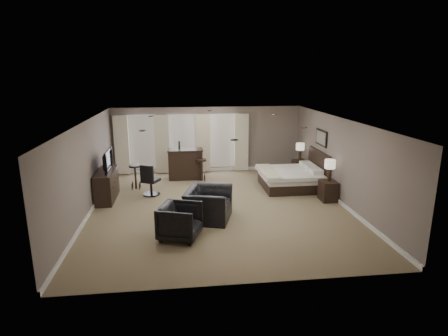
{
  "coord_description": "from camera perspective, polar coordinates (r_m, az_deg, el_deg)",
  "views": [
    {
      "loc": [
        -1.13,
        -10.55,
        3.96
      ],
      "look_at": [
        0.2,
        0.4,
        1.1
      ],
      "focal_mm": 30.0,
      "sensor_mm": 36.0,
      "label": 1
    }
  ],
  "objects": [
    {
      "name": "window_bay",
      "position": [
        14.91,
        -6.32,
        3.79
      ],
      "size": [
        5.25,
        0.2,
        2.3
      ],
      "color": "silver",
      "rests_on": "room"
    },
    {
      "name": "dresser",
      "position": [
        12.39,
        -17.44,
        -2.52
      ],
      "size": [
        0.52,
        1.61,
        0.94
      ],
      "primitive_type": "cube",
      "color": "black",
      "rests_on": "ground"
    },
    {
      "name": "bar_stool_left",
      "position": [
        13.26,
        -13.33,
        -1.33
      ],
      "size": [
        0.4,
        0.4,
        0.84
      ],
      "primitive_type": "cube",
      "rotation": [
        0.0,
        0.0,
        -0.01
      ],
      "color": "black",
      "rests_on": "ground"
    },
    {
      "name": "bed",
      "position": [
        13.14,
        9.71,
        -0.29
      ],
      "size": [
        2.03,
        1.94,
        1.29
      ],
      "primitive_type": "cube",
      "color": "silver",
      "rests_on": "ground"
    },
    {
      "name": "nightstand_near",
      "position": [
        12.21,
        15.58,
        -3.37
      ],
      "size": [
        0.48,
        0.58,
        0.63
      ],
      "primitive_type": "cube",
      "color": "black",
      "rests_on": "ground"
    },
    {
      "name": "desk_chair",
      "position": [
        12.46,
        -11.09,
        -1.72
      ],
      "size": [
        0.72,
        0.72,
        1.06
      ],
      "primitive_type": "cube",
      "rotation": [
        0.0,
        0.0,
        2.68
      ],
      "color": "black",
      "rests_on": "ground"
    },
    {
      "name": "bar_counter",
      "position": [
        14.18,
        -5.9,
        0.64
      ],
      "size": [
        1.31,
        0.68,
        1.15
      ],
      "primitive_type": "cube",
      "color": "black",
      "rests_on": "ground"
    },
    {
      "name": "lamp_near",
      "position": [
        12.03,
        15.79,
        -0.37
      ],
      "size": [
        0.33,
        0.33,
        0.69
      ],
      "primitive_type": "cube",
      "color": "beige",
      "rests_on": "nightstand_near"
    },
    {
      "name": "wall_art",
      "position": [
        13.27,
        14.57,
        4.48
      ],
      "size": [
        0.04,
        0.96,
        0.56
      ],
      "primitive_type": "cube",
      "color": "slate",
      "rests_on": "room"
    },
    {
      "name": "nightstand_far",
      "position": [
        14.82,
        11.38,
        -0.01
      ],
      "size": [
        0.47,
        0.57,
        0.62
      ],
      "primitive_type": "cube",
      "color": "black",
      "rests_on": "ground"
    },
    {
      "name": "armchair_near",
      "position": [
        10.26,
        -2.43,
        -4.74
      ],
      "size": [
        1.19,
        1.51,
        1.15
      ],
      "primitive_type": "imported",
      "rotation": [
        0.0,
        0.0,
        1.28
      ],
      "color": "black",
      "rests_on": "ground"
    },
    {
      "name": "bar_stool_right",
      "position": [
        13.87,
        -3.49,
        -0.31
      ],
      "size": [
        0.41,
        0.41,
        0.83
      ],
      "primitive_type": "cube",
      "rotation": [
        0.0,
        0.0,
        0.04
      ],
      "color": "black",
      "rests_on": "ground"
    },
    {
      "name": "room",
      "position": [
        10.94,
        -0.79,
        0.46
      ],
      "size": [
        7.6,
        8.6,
        2.64
      ],
      "color": "#76684B",
      "rests_on": "ground"
    },
    {
      "name": "armchair_far",
      "position": [
        9.19,
        -6.7,
        -7.84
      ],
      "size": [
        1.11,
        1.15,
        0.95
      ],
      "primitive_type": "imported",
      "rotation": [
        0.0,
        0.0,
        1.24
      ],
      "color": "black",
      "rests_on": "ground"
    },
    {
      "name": "tv",
      "position": [
        12.25,
        -17.63,
        -0.09
      ],
      "size": [
        0.65,
        1.14,
        0.15
      ],
      "primitive_type": "imported",
      "rotation": [
        0.0,
        0.0,
        1.57
      ],
      "color": "black",
      "rests_on": "dresser"
    },
    {
      "name": "lamp_far",
      "position": [
        14.68,
        11.5,
        2.44
      ],
      "size": [
        0.33,
        0.33,
        0.67
      ],
      "primitive_type": "cube",
      "color": "beige",
      "rests_on": "nightstand_far"
    }
  ]
}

